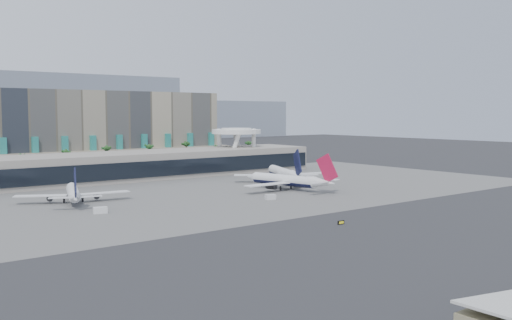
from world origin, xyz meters
TOP-DOWN VIEW (x-y plane):
  - ground at (0.00, 0.00)m, footprint 900.00×900.00m
  - apron_pad at (0.00, 55.00)m, footprint 260.00×130.00m
  - mountain_ridge at (27.88, 470.00)m, footprint 680.00×60.00m
  - hotel at (10.00, 174.41)m, footprint 140.00×30.00m
  - terminal at (0.00, 109.84)m, footprint 170.00×32.50m
  - saucer_structure at (55.00, 116.00)m, footprint 26.00×26.00m
  - palm_row at (7.00, 145.00)m, footprint 157.80×2.80m
  - airliner_left at (-54.91, 56.52)m, footprint 35.99×37.25m
  - airliner_centre at (22.47, 37.30)m, footprint 41.41×43.06m
  - airliner_right at (37.97, 57.75)m, footprint 40.72×41.95m
  - service_vehicle_a at (-55.98, 31.62)m, footprint 4.39×2.89m
  - service_vehicle_b at (1.10, 21.68)m, footprint 3.95×2.92m
  - taxiway_sign at (-11.68, -23.77)m, footprint 2.32×0.38m

SIDE VIEW (x-z plane):
  - ground at x=0.00m, z-range 0.00..0.00m
  - apron_pad at x=0.00m, z-range 0.00..0.06m
  - taxiway_sign at x=-11.68m, z-range -0.01..1.05m
  - service_vehicle_b at x=1.10m, z-range 0.00..1.81m
  - service_vehicle_a at x=-55.98m, z-range 0.00..1.97m
  - airliner_left at x=-54.91m, z-range -3.29..9.99m
  - airliner_centre at x=22.47m, z-range -3.73..11.31m
  - airliner_right at x=37.97m, z-range -3.82..11.61m
  - terminal at x=0.00m, z-range -0.73..13.77m
  - palm_row at x=7.00m, z-range 3.95..17.05m
  - hotel at x=10.00m, z-range -4.19..37.81m
  - saucer_structure at x=55.00m, z-range 7.51..29.40m
  - mountain_ridge at x=27.88m, z-range -5.11..64.89m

